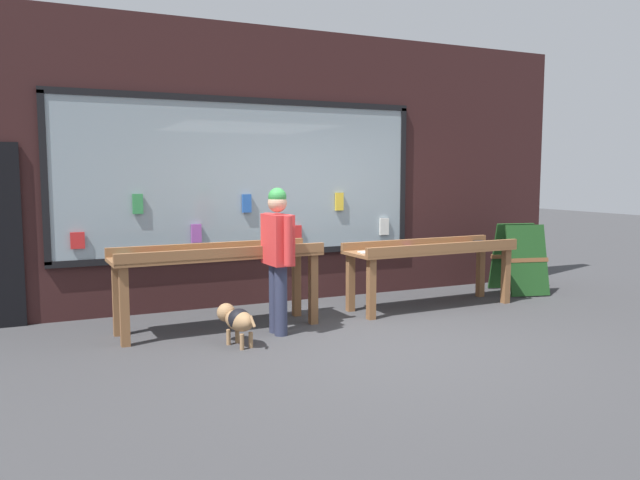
{
  "coord_description": "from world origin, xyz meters",
  "views": [
    {
      "loc": [
        -3.28,
        -5.56,
        1.75
      ],
      "look_at": [
        -0.27,
        0.96,
        0.98
      ],
      "focal_mm": 35.0,
      "sensor_mm": 36.0,
      "label": 1
    }
  ],
  "objects_px": {
    "small_dog": "(237,319)",
    "person_browsing": "(278,250)",
    "sandwich_board_sign": "(519,258)",
    "display_table_left": "(218,263)",
    "display_table_right": "(431,254)"
  },
  "relations": [
    {
      "from": "small_dog",
      "to": "person_browsing",
      "type": "bearing_deg",
      "value": -81.21
    },
    {
      "from": "sandwich_board_sign",
      "to": "display_table_left",
      "type": "bearing_deg",
      "value": -163.35
    },
    {
      "from": "person_browsing",
      "to": "sandwich_board_sign",
      "type": "xyz_separation_m",
      "value": [
        4.08,
        0.75,
        -0.41
      ]
    },
    {
      "from": "display_table_left",
      "to": "display_table_right",
      "type": "height_order",
      "value": "display_table_left"
    },
    {
      "from": "display_table_left",
      "to": "display_table_right",
      "type": "xyz_separation_m",
      "value": [
        2.85,
        0.0,
        -0.06
      ]
    },
    {
      "from": "sandwich_board_sign",
      "to": "display_table_right",
      "type": "bearing_deg",
      "value": -157.64
    },
    {
      "from": "display_table_right",
      "to": "person_browsing",
      "type": "bearing_deg",
      "value": -168.8
    },
    {
      "from": "display_table_right",
      "to": "person_browsing",
      "type": "distance_m",
      "value": 2.37
    },
    {
      "from": "display_table_left",
      "to": "display_table_right",
      "type": "bearing_deg",
      "value": 0.05
    },
    {
      "from": "display_table_left",
      "to": "sandwich_board_sign",
      "type": "distance_m",
      "value": 4.63
    },
    {
      "from": "small_dog",
      "to": "sandwich_board_sign",
      "type": "distance_m",
      "value": 4.74
    },
    {
      "from": "sandwich_board_sign",
      "to": "person_browsing",
      "type": "bearing_deg",
      "value": -156.57
    },
    {
      "from": "display_table_left",
      "to": "small_dog",
      "type": "relative_size",
      "value": 3.9
    },
    {
      "from": "display_table_right",
      "to": "sandwich_board_sign",
      "type": "relative_size",
      "value": 2.34
    },
    {
      "from": "person_browsing",
      "to": "sandwich_board_sign",
      "type": "distance_m",
      "value": 4.17
    }
  ]
}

